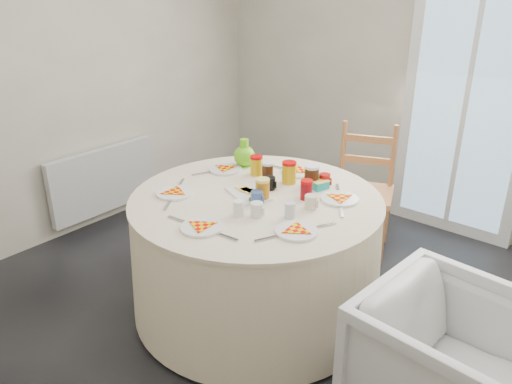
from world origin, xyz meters
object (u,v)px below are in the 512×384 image
Objects in this scene: armchair at (450,357)px; table at (256,254)px; radiator at (104,180)px; wooden_chair at (362,194)px; green_pitcher at (244,152)px.

table is at bearing 87.94° from armchair.
table reaches higher than radiator.
radiator is at bearing 176.41° from table.
wooden_chair is at bearing 47.51° from armchair.
table is at bearing -53.93° from green_pitcher.
wooden_chair is 5.20× the size of green_pitcher.
green_pitcher is at bearing 138.44° from table.
wooden_chair reaches higher than armchair.
green_pitcher reaches higher than wooden_chair.
wooden_chair reaches higher than radiator.
armchair is at bearing -29.31° from green_pitcher.
green_pitcher is at bearing -149.25° from wooden_chair.
wooden_chair reaches higher than table.
radiator is 1.48m from green_pitcher.
armchair is at bearing -6.93° from table.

